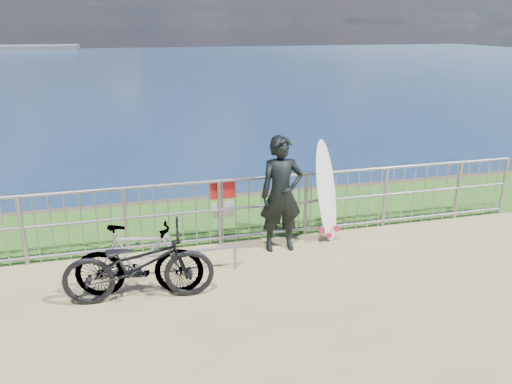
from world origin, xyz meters
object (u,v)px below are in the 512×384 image
object	(u,v)px
surfboard	(326,195)
bicycle_far	(139,260)
surfer	(281,194)
bicycle_near	(139,264)

from	to	relation	value
surfboard	bicycle_far	xyz separation A→B (m)	(-3.12, -1.11, -0.28)
surfer	bicycle_far	size ratio (longest dim) A/B	1.10
surfboard	bicycle_far	world-z (taller)	surfboard
surfer	bicycle_near	xyz separation A→B (m)	(-2.27, -1.04, -0.42)
surfer	bicycle_near	bearing A→B (deg)	-152.70
bicycle_near	bicycle_far	size ratio (longest dim) A/B	1.15
bicycle_near	bicycle_far	distance (m)	0.12
surfboard	bicycle_far	distance (m)	3.32
surfboard	surfer	bearing A→B (deg)	-167.33
surfer	surfboard	bearing A→B (deg)	15.43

